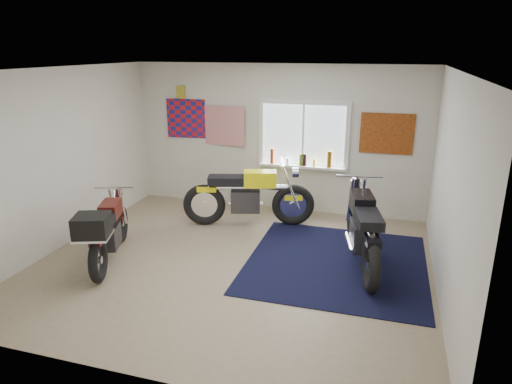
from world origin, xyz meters
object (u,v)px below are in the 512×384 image
(navy_rug, at_px, (336,263))
(maroon_tourer, at_px, (106,231))
(yellow_triumph, at_px, (248,197))
(black_chrome_bike, at_px, (362,230))

(navy_rug, bearing_deg, maroon_tourer, -163.09)
(navy_rug, relative_size, yellow_triumph, 1.17)
(black_chrome_bike, height_order, maroon_tourer, black_chrome_bike)
(navy_rug, distance_m, black_chrome_bike, 0.61)
(maroon_tourer, bearing_deg, yellow_triumph, -55.66)
(navy_rug, height_order, maroon_tourer, maroon_tourer)
(navy_rug, height_order, yellow_triumph, yellow_triumph)
(yellow_triumph, bearing_deg, black_chrome_bike, -42.17)
(black_chrome_bike, bearing_deg, maroon_tourer, 94.16)
(maroon_tourer, bearing_deg, black_chrome_bike, -92.96)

